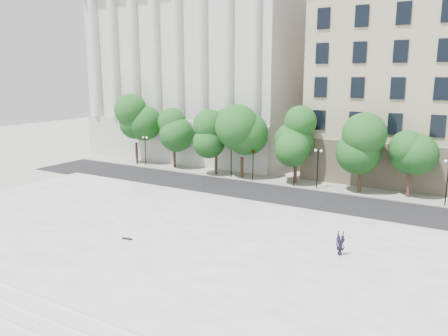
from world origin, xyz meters
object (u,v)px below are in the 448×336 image
Objects in this scene: traffic_light_west at (253,150)px; person_lying at (340,252)px; traffic_light_east at (295,154)px; skateboard at (127,239)px.

person_lying is (14.81, -16.89, -3.02)m from traffic_light_west.
traffic_light_east reaches higher than skateboard.
traffic_light_west is at bearing 180.00° from traffic_light_east.
traffic_light_west is at bearing 82.46° from skateboard.
traffic_light_west is 4.99m from traffic_light_east.
traffic_light_east is at bearing 109.36° from person_lying.
traffic_light_west reaches higher than person_lying.
traffic_light_west is 5.44× the size of skateboard.
traffic_light_west is at bearing 120.43° from person_lying.
person_lying reaches higher than skateboard.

